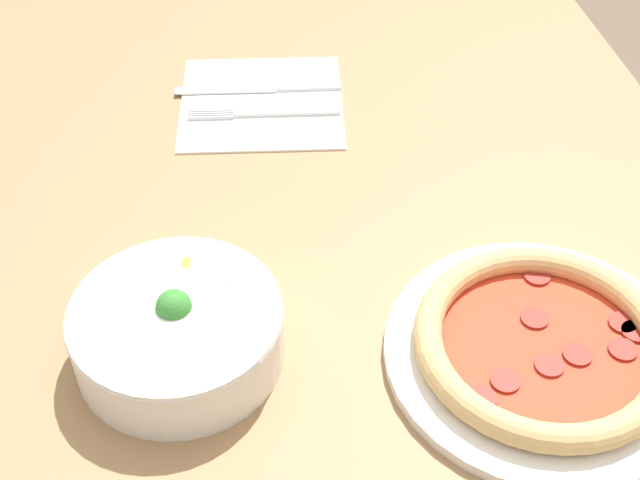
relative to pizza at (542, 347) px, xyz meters
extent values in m
cube|color=#99724C|center=(0.14, 0.14, -0.03)|extent=(1.27, 0.84, 0.03)
cylinder|color=olive|center=(0.70, -0.21, -0.41)|extent=(0.06, 0.06, 0.73)
cylinder|color=olive|center=(0.70, 0.49, -0.41)|extent=(0.06, 0.06, 0.73)
cylinder|color=white|center=(0.00, 0.00, -0.01)|extent=(0.28, 0.28, 0.01)
torus|color=tan|center=(0.00, 0.00, 0.01)|extent=(0.23, 0.23, 0.03)
cylinder|color=red|center=(0.00, 0.00, 0.00)|extent=(0.20, 0.20, 0.01)
cylinder|color=maroon|center=(-0.02, -0.03, 0.00)|extent=(0.03, 0.03, 0.00)
cylinder|color=maroon|center=(-0.05, 0.07, 0.00)|extent=(0.03, 0.03, 0.00)
cylinder|color=maroon|center=(0.08, -0.02, 0.00)|extent=(0.03, 0.03, 0.00)
cylinder|color=maroon|center=(0.03, 0.00, 0.00)|extent=(0.03, 0.03, 0.00)
cylinder|color=maroon|center=(-0.02, 0.00, 0.00)|extent=(0.03, 0.03, 0.00)
cylinder|color=maroon|center=(-0.02, -0.07, 0.00)|extent=(0.03, 0.03, 0.00)
cylinder|color=maroon|center=(0.00, -0.09, 0.00)|extent=(0.03, 0.03, 0.00)
cylinder|color=maroon|center=(-0.03, 0.05, 0.00)|extent=(0.03, 0.03, 0.00)
cylinder|color=maroon|center=(0.01, -0.08, 0.00)|extent=(0.03, 0.03, 0.00)
cylinder|color=white|center=(0.06, 0.32, 0.01)|extent=(0.19, 0.19, 0.06)
torus|color=white|center=(0.06, 0.32, 0.04)|extent=(0.19, 0.19, 0.01)
ellipsoid|color=tan|center=(0.03, 0.31, 0.03)|extent=(0.04, 0.04, 0.02)
ellipsoid|color=tan|center=(0.08, 0.27, 0.03)|extent=(0.03, 0.04, 0.02)
ellipsoid|color=tan|center=(0.04, 0.32, 0.03)|extent=(0.04, 0.04, 0.02)
ellipsoid|color=tan|center=(0.08, 0.27, 0.04)|extent=(0.04, 0.04, 0.02)
ellipsoid|color=#998466|center=(0.05, 0.34, 0.03)|extent=(0.04, 0.03, 0.02)
ellipsoid|color=tan|center=(0.09, 0.25, 0.03)|extent=(0.04, 0.03, 0.02)
sphere|color=#388433|center=(0.06, 0.32, 0.04)|extent=(0.03, 0.03, 0.03)
ellipsoid|color=yellow|center=(0.12, 0.31, 0.03)|extent=(0.04, 0.02, 0.02)
cube|color=white|center=(0.44, 0.20, -0.02)|extent=(0.22, 0.22, 0.00)
cube|color=silver|center=(0.41, 0.17, -0.01)|extent=(0.02, 0.13, 0.00)
cube|color=silver|center=(0.43, 0.26, -0.01)|extent=(0.01, 0.06, 0.00)
cube|color=silver|center=(0.42, 0.27, -0.01)|extent=(0.01, 0.06, 0.00)
cube|color=silver|center=(0.42, 0.27, -0.01)|extent=(0.01, 0.06, 0.00)
cube|color=silver|center=(0.42, 0.27, -0.01)|extent=(0.01, 0.06, 0.00)
cube|color=silver|center=(0.46, 0.14, -0.01)|extent=(0.02, 0.08, 0.01)
cube|color=silver|center=(0.47, 0.24, -0.01)|extent=(0.03, 0.13, 0.00)
camera|label=1|loc=(-0.47, 0.28, 0.62)|focal=50.00mm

